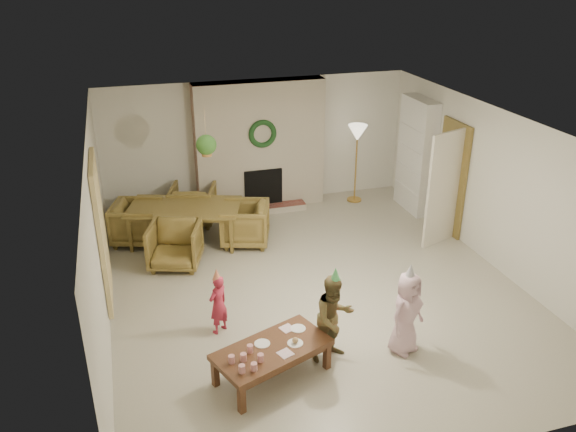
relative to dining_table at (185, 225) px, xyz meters
name	(u,v)px	position (x,y,z in m)	size (l,w,h in m)	color
floor	(314,287)	(1.67, -2.08, -0.33)	(7.00, 7.00, 0.00)	#B7B29E
ceiling	(318,127)	(1.67, -2.08, 2.17)	(7.00, 7.00, 0.00)	white
wall_back	(257,143)	(1.67, 1.42, 0.92)	(7.00, 7.00, 0.00)	silver
wall_front	(442,361)	(1.67, -5.58, 0.92)	(7.00, 7.00, 0.00)	silver
wall_left	(98,238)	(-1.33, -2.08, 0.92)	(7.00, 7.00, 0.00)	silver
wall_right	(496,190)	(4.67, -2.08, 0.92)	(7.00, 7.00, 0.00)	silver
fireplace_mass	(260,146)	(1.67, 1.22, 0.92)	(2.50, 0.40, 2.50)	#5B1E18
fireplace_hearth	(265,209)	(1.67, 0.87, -0.27)	(1.60, 0.30, 0.12)	maroon
fireplace_firebox	(263,187)	(1.67, 1.04, 0.12)	(0.75, 0.12, 0.75)	black
fireplace_wreath	(263,134)	(1.67, 0.99, 1.22)	(0.54, 0.54, 0.10)	#153A1A
floor_lamp_base	(354,199)	(3.57, 0.92, -0.32)	(0.30, 0.30, 0.03)	gold
floor_lamp_post	(356,166)	(3.57, 0.92, 0.41)	(0.03, 0.03, 1.43)	gold
floor_lamp_shade	(358,133)	(3.57, 0.92, 1.10)	(0.38, 0.38, 0.32)	beige
bookshelf_carcass	(416,155)	(4.51, 0.22, 0.77)	(0.30, 1.00, 2.20)	white
bookshelf_shelf_a	(412,187)	(4.49, 0.22, 0.12)	(0.30, 0.92, 0.03)	white
bookshelf_shelf_b	(414,168)	(4.49, 0.22, 0.52)	(0.30, 0.92, 0.03)	white
bookshelf_shelf_c	(416,148)	(4.49, 0.22, 0.92)	(0.30, 0.92, 0.03)	white
bookshelf_shelf_d	(418,128)	(4.49, 0.22, 1.32)	(0.30, 0.92, 0.03)	white
books_row_lower	(416,183)	(4.47, 0.07, 0.26)	(0.20, 0.40, 0.24)	#A31E2B
books_row_mid	(413,160)	(4.47, 0.27, 0.66)	(0.20, 0.44, 0.24)	#2A589B
books_row_upper	(418,143)	(4.47, 0.12, 1.05)	(0.20, 0.36, 0.22)	#A57E23
door_frame	(452,178)	(4.63, -0.88, 0.69)	(0.05, 0.86, 2.04)	olive
door_leaf	(444,189)	(4.25, -1.26, 0.67)	(0.05, 0.80, 2.00)	beige
curtain_panel	(101,232)	(-1.29, -1.88, 0.92)	(0.06, 1.20, 2.00)	beige
dining_table	(185,225)	(0.00, 0.00, 0.00)	(1.90, 1.06, 0.67)	olive
dining_chair_near	(175,245)	(-0.26, -0.79, 0.03)	(0.79, 0.81, 0.74)	olive
dining_chair_far	(193,204)	(0.26, 0.79, 0.03)	(0.79, 0.81, 0.74)	olive
dining_chair_left	(137,222)	(-0.79, 0.26, 0.03)	(0.79, 0.81, 0.74)	olive
dining_chair_right	(245,224)	(0.99, -0.33, 0.03)	(0.79, 0.81, 0.74)	olive
hanging_plant_cord	(205,130)	(0.37, -0.58, 1.82)	(0.01, 0.01, 0.70)	tan
hanging_plant_pot	(207,152)	(0.37, -0.58, 1.47)	(0.16, 0.16, 0.12)	olive
hanging_plant_foliage	(206,145)	(0.37, -0.58, 1.59)	(0.32, 0.32, 0.32)	#26551C
coffee_table_top	(272,350)	(0.52, -3.88, 0.06)	(1.37, 0.68, 0.06)	#56331C
coffee_table_apron	(272,355)	(0.52, -3.88, -0.02)	(1.26, 0.58, 0.08)	#56331C
coffee_leg_fl	(242,399)	(0.04, -4.36, -0.16)	(0.07, 0.07, 0.36)	#56331C
coffee_leg_fr	(327,356)	(1.20, -3.92, -0.16)	(0.07, 0.07, 0.36)	#56331C
coffee_leg_bl	(215,373)	(-0.16, -3.84, -0.16)	(0.07, 0.07, 0.36)	#56331C
coffee_leg_br	(298,334)	(1.00, -3.40, -0.16)	(0.07, 0.07, 0.36)	#56331C
cup_a	(242,369)	(0.08, -4.21, 0.13)	(0.07, 0.07, 0.09)	silver
cup_b	(232,359)	(0.01, -4.02, 0.13)	(0.07, 0.07, 0.09)	silver
cup_c	(254,367)	(0.22, -4.22, 0.13)	(0.07, 0.07, 0.09)	silver
cup_d	(243,357)	(0.14, -4.02, 0.13)	(0.07, 0.07, 0.09)	silver
cup_e	(261,358)	(0.33, -4.09, 0.13)	(0.07, 0.07, 0.09)	silver
cup_f	(250,349)	(0.25, -3.89, 0.13)	(0.07, 0.07, 0.09)	silver
plate_a	(262,344)	(0.42, -3.78, 0.09)	(0.19, 0.19, 0.01)	white
plate_b	(295,343)	(0.80, -3.88, 0.09)	(0.19, 0.19, 0.01)	white
plate_c	(298,328)	(0.92, -3.61, 0.09)	(0.19, 0.19, 0.01)	white
food_scoop	(295,340)	(0.80, -3.88, 0.13)	(0.07, 0.07, 0.07)	tan
napkin_left	(285,353)	(0.63, -4.04, 0.09)	(0.16, 0.16, 0.01)	#E7AAC0
napkin_right	(287,328)	(0.79, -3.57, 0.09)	(0.16, 0.16, 0.01)	#E7AAC0
child_red	(218,304)	(0.08, -2.79, 0.09)	(0.31, 0.20, 0.84)	#B1263D
party_hat_red	(217,274)	(0.08, -2.79, 0.54)	(0.12, 0.12, 0.16)	gold
child_plaid	(334,318)	(1.34, -3.73, 0.24)	(0.56, 0.43, 1.14)	brown
party_hat_plaid	(335,274)	(1.34, -3.73, 0.85)	(0.14, 0.14, 0.19)	#52BF65
child_pink	(406,313)	(2.26, -3.86, 0.22)	(0.54, 0.35, 1.11)	beige
party_hat_pink	(411,271)	(2.26, -3.86, 0.82)	(0.14, 0.14, 0.20)	#B3B3BA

